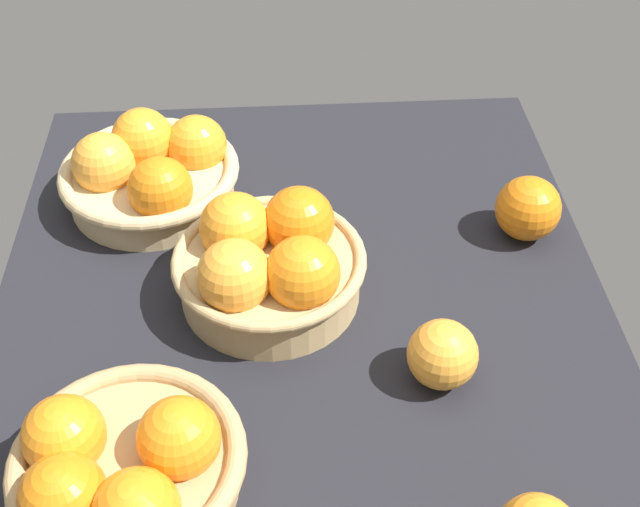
% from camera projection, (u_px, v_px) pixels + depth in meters
% --- Properties ---
extents(market_tray, '(0.84, 0.72, 0.03)m').
position_uv_depth(market_tray, '(302.00, 308.00, 0.97)').
color(market_tray, black).
rests_on(market_tray, ground).
extents(basket_far_right, '(0.24, 0.24, 0.11)m').
position_uv_depth(basket_far_right, '(151.00, 171.00, 1.07)').
color(basket_far_right, tan).
rests_on(basket_far_right, market_tray).
extents(basket_center, '(0.22, 0.22, 0.12)m').
position_uv_depth(basket_center, '(269.00, 263.00, 0.93)').
color(basket_center, tan).
rests_on(basket_center, market_tray).
extents(basket_far_left, '(0.22, 0.22, 0.10)m').
position_uv_depth(basket_far_left, '(123.00, 469.00, 0.75)').
color(basket_far_left, tan).
rests_on(basket_far_left, market_tray).
extents(loose_orange_back_gap, '(0.07, 0.07, 0.07)m').
position_uv_depth(loose_orange_back_gap, '(442.00, 354.00, 0.85)').
color(loose_orange_back_gap, '#F49E33').
rests_on(loose_orange_back_gap, market_tray).
extents(loose_orange_side_gap, '(0.08, 0.08, 0.08)m').
position_uv_depth(loose_orange_side_gap, '(528.00, 208.00, 1.02)').
color(loose_orange_side_gap, orange).
rests_on(loose_orange_side_gap, market_tray).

